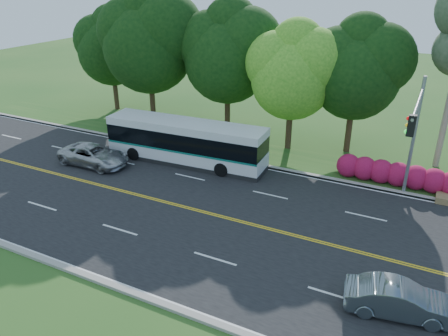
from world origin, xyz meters
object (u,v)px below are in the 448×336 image
at_px(traffic_signal, 414,128).
at_px(transit_bus, 186,143).
at_px(sedan, 399,300).
at_px(suv, 94,155).

height_order(traffic_signal, transit_bus, traffic_signal).
xyz_separation_m(transit_bus, sedan, (14.82, -8.92, -0.77)).
bearing_deg(traffic_signal, sedan, -84.21).
height_order(transit_bus, sedan, transit_bus).
bearing_deg(transit_bus, suv, -152.85).
distance_m(traffic_signal, transit_bus, 14.29).
bearing_deg(sedan, suv, 63.06).
relative_size(traffic_signal, suv, 1.42).
xyz_separation_m(sedan, suv, (-20.20, 5.78, 0.02)).
xyz_separation_m(transit_bus, suv, (-5.38, -3.14, -0.75)).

